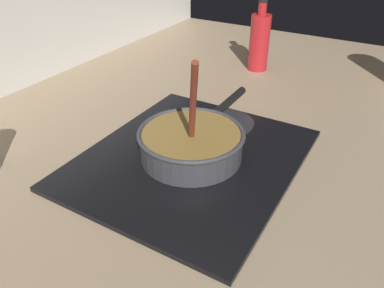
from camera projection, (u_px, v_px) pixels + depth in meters
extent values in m
cube|color=#9E8466|center=(216.00, 175.00, 0.90)|extent=(2.40, 1.60, 0.04)
cube|color=black|center=(192.00, 157.00, 0.92)|extent=(0.56, 0.48, 0.01)
torus|color=#592D0C|center=(192.00, 154.00, 0.91)|extent=(0.16, 0.16, 0.01)
cylinder|color=#262628|center=(226.00, 122.00, 1.05)|extent=(0.16, 0.16, 0.01)
cylinder|color=#38383D|center=(192.00, 144.00, 0.90)|extent=(0.24, 0.24, 0.07)
cylinder|color=olive|center=(192.00, 143.00, 0.90)|extent=(0.23, 0.23, 0.06)
torus|color=#38383D|center=(192.00, 132.00, 0.88)|extent=(0.25, 0.25, 0.01)
cylinder|color=black|center=(230.00, 101.00, 1.03)|extent=(0.17, 0.02, 0.02)
cylinder|color=#E5CC7A|center=(190.00, 129.00, 0.92)|extent=(0.04, 0.04, 0.01)
cylinder|color=#E5CC7A|center=(170.00, 125.00, 0.93)|extent=(0.04, 0.04, 0.01)
cylinder|color=#E5CC7A|center=(205.00, 142.00, 0.86)|extent=(0.03, 0.03, 0.01)
cylinder|color=beige|center=(168.00, 142.00, 0.86)|extent=(0.03, 0.03, 0.01)
cylinder|color=beige|center=(209.00, 152.00, 0.83)|extent=(0.03, 0.03, 0.01)
cylinder|color=beige|center=(212.00, 131.00, 0.90)|extent=(0.03, 0.03, 0.01)
cylinder|color=#EDD88C|center=(206.00, 122.00, 0.94)|extent=(0.03, 0.03, 0.01)
cylinder|color=beige|center=(188.00, 142.00, 0.86)|extent=(0.03, 0.03, 0.01)
cylinder|color=maroon|center=(193.00, 107.00, 0.77)|extent=(0.11, 0.08, 0.24)
cube|color=brown|center=(191.00, 140.00, 0.88)|extent=(0.05, 0.05, 0.01)
cylinder|color=red|center=(259.00, 43.00, 1.38)|extent=(0.07, 0.07, 0.20)
cylinder|color=red|center=(263.00, 8.00, 1.32)|extent=(0.03, 0.03, 0.04)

